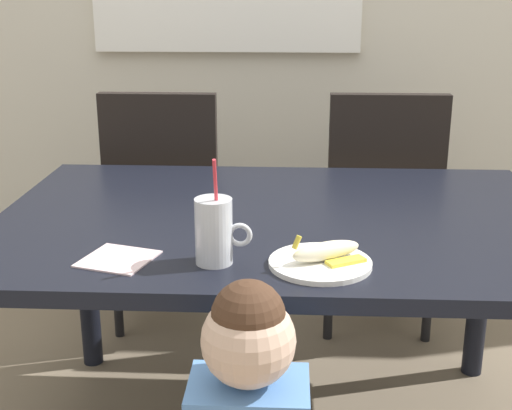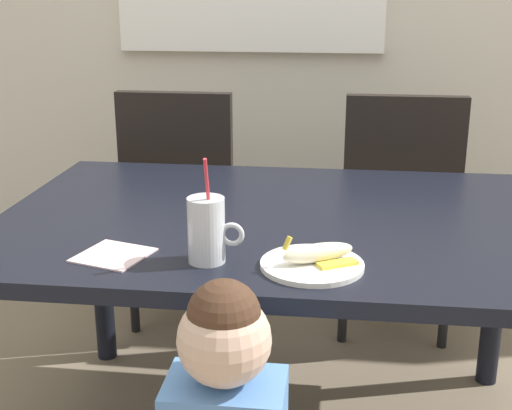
{
  "view_description": "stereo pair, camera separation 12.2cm",
  "coord_description": "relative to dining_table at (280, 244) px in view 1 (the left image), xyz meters",
  "views": [
    {
      "loc": [
        0.03,
        -1.78,
        1.32
      ],
      "look_at": [
        -0.06,
        -0.1,
        0.79
      ],
      "focal_mm": 48.57,
      "sensor_mm": 36.0,
      "label": 1
    },
    {
      "loc": [
        0.15,
        -1.77,
        1.32
      ],
      "look_at": [
        -0.06,
        -0.1,
        0.79
      ],
      "focal_mm": 48.57,
      "sensor_mm": 36.0,
      "label": 2
    }
  ],
  "objects": [
    {
      "name": "peeled_banana",
      "position": [
        0.11,
        -0.34,
        0.12
      ],
      "size": [
        0.18,
        0.14,
        0.07
      ],
      "rotation": [
        0.0,
        0.0,
        0.5
      ],
      "color": "#F4EAC6",
      "rests_on": "snack_plate"
    },
    {
      "name": "dining_chair_right",
      "position": [
        0.37,
        0.77,
        -0.1
      ],
      "size": [
        0.44,
        0.44,
        0.96
      ],
      "rotation": [
        0.0,
        0.0,
        3.14
      ],
      "color": "black",
      "rests_on": "ground"
    },
    {
      "name": "dining_table",
      "position": [
        0.0,
        0.0,
        0.0
      ],
      "size": [
        1.53,
        1.03,
        0.73
      ],
      "color": "black",
      "rests_on": "ground"
    },
    {
      "name": "paper_napkin",
      "position": [
        -0.36,
        -0.34,
        0.09
      ],
      "size": [
        0.19,
        0.19,
        0.0
      ],
      "primitive_type": "cube",
      "rotation": [
        0.0,
        0.0,
        -0.29
      ],
      "color": "silver",
      "rests_on": "dining_table"
    },
    {
      "name": "snack_plate",
      "position": [
        0.1,
        -0.35,
        0.09
      ],
      "size": [
        0.23,
        0.23,
        0.01
      ],
      "primitive_type": "cylinder",
      "color": "white",
      "rests_on": "dining_table"
    },
    {
      "name": "dining_chair_left",
      "position": [
        -0.45,
        0.74,
        -0.1
      ],
      "size": [
        0.44,
        0.44,
        0.96
      ],
      "rotation": [
        0.0,
        0.0,
        3.14
      ],
      "color": "black",
      "rests_on": "ground"
    },
    {
      "name": "milk_cup",
      "position": [
        -0.14,
        -0.35,
        0.15
      ],
      "size": [
        0.13,
        0.08,
        0.25
      ],
      "color": "silver",
      "rests_on": "dining_table"
    }
  ]
}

